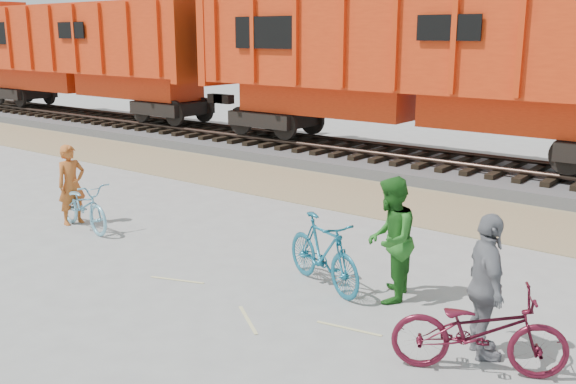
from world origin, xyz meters
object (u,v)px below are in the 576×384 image
at_px(bicycle_maroon, 479,331).
at_px(person_man, 390,240).
at_px(hopper_car_center, 422,61).
at_px(person_solo, 71,185).
at_px(hopper_car_left, 86,52).
at_px(bicycle_blue, 83,205).
at_px(bicycle_teal, 323,252).
at_px(person_woman, 486,287).

height_order(bicycle_maroon, person_man, person_man).
xyz_separation_m(hopper_car_center, person_solo, (-3.05, -8.95, -2.21)).
distance_m(hopper_car_left, bicycle_blue, 15.60).
bearing_deg(bicycle_teal, bicycle_blue, 116.16).
bearing_deg(person_man, bicycle_blue, -104.00).
height_order(hopper_car_center, person_man, hopper_car_center).
height_order(person_solo, person_man, person_man).
bearing_deg(hopper_car_left, bicycle_teal, -25.89).
height_order(bicycle_blue, bicycle_maroon, bicycle_maroon).
distance_m(hopper_car_left, bicycle_teal, 19.93).
xyz_separation_m(bicycle_maroon, person_woman, (-0.10, 0.40, 0.37)).
distance_m(hopper_car_center, person_woman, 10.95).
bearing_deg(person_man, hopper_car_center, -175.34).
xyz_separation_m(hopper_car_left, bicycle_teal, (17.80, -8.64, -2.46)).
distance_m(bicycle_blue, person_man, 6.38).
bearing_deg(person_man, person_solo, -105.24).
bearing_deg(bicycle_teal, person_solo, 114.80).
xyz_separation_m(bicycle_blue, bicycle_teal, (5.34, 0.42, 0.07)).
xyz_separation_m(hopper_car_center, person_man, (3.80, -8.44, -2.11)).
height_order(bicycle_blue, bicycle_teal, bicycle_teal).
xyz_separation_m(hopper_car_center, person_woman, (5.49, -9.24, -2.14)).
relative_size(person_solo, person_man, 0.89).
xyz_separation_m(bicycle_blue, bicycle_maroon, (8.13, -0.58, 0.03)).
bearing_deg(person_woman, bicycle_maroon, 157.26).
relative_size(bicycle_blue, bicycle_teal, 1.00).
height_order(hopper_car_left, person_solo, hopper_car_left).
height_order(person_solo, person_woman, person_woman).
height_order(bicycle_teal, person_solo, person_solo).
distance_m(hopper_car_center, person_solo, 9.71).
distance_m(hopper_car_left, person_solo, 15.10).
bearing_deg(bicycle_blue, bicycle_teal, -76.64).
bearing_deg(person_woman, person_man, 27.88).
bearing_deg(person_woman, hopper_car_center, -6.08).
height_order(bicycle_teal, person_woman, person_woman).
relative_size(bicycle_blue, bicycle_maroon, 0.95).
xyz_separation_m(hopper_car_center, bicycle_teal, (2.80, -8.64, -2.46)).
relative_size(bicycle_maroon, person_woman, 1.10).
bearing_deg(bicycle_blue, hopper_car_center, -6.81).
height_order(bicycle_teal, bicycle_maroon, bicycle_teal).
bearing_deg(bicycle_maroon, bicycle_blue, 59.48).
height_order(hopper_car_center, person_solo, hopper_car_center).
relative_size(person_man, person_woman, 1.03).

